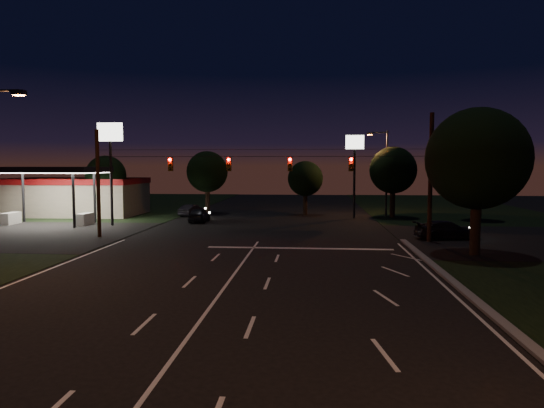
# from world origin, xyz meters

# --- Properties ---
(ground) EXTENTS (140.00, 140.00, 0.00)m
(ground) POSITION_xyz_m (0.00, 0.00, 0.00)
(ground) COLOR black
(ground) RESTS_ON ground
(cross_street_right) EXTENTS (20.00, 16.00, 0.02)m
(cross_street_right) POSITION_xyz_m (20.00, 16.00, 0.00)
(cross_street_right) COLOR black
(cross_street_right) RESTS_ON ground
(cross_street_left) EXTENTS (20.00, 16.00, 0.02)m
(cross_street_left) POSITION_xyz_m (-20.00, 16.00, 0.00)
(cross_street_left) COLOR black
(cross_street_left) RESTS_ON ground
(edge_line_right) EXTENTS (0.14, 40.00, 0.01)m
(edge_line_right) POSITION_xyz_m (9.70, -6.00, 0.01)
(edge_line_right) COLOR silver
(edge_line_right) RESTS_ON ground
(center_line) EXTENTS (0.14, 40.00, 0.01)m
(center_line) POSITION_xyz_m (0.00, -6.00, 0.01)
(center_line) COLOR silver
(center_line) RESTS_ON ground
(stop_bar) EXTENTS (12.00, 0.50, 0.01)m
(stop_bar) POSITION_xyz_m (3.00, 11.50, 0.01)
(stop_bar) COLOR silver
(stop_bar) RESTS_ON ground
(utility_pole_right) EXTENTS (0.30, 0.30, 9.00)m
(utility_pole_right) POSITION_xyz_m (12.00, 15.00, 0.00)
(utility_pole_right) COLOR black
(utility_pole_right) RESTS_ON ground
(utility_pole_left) EXTENTS (0.28, 0.28, 8.00)m
(utility_pole_left) POSITION_xyz_m (-12.00, 15.00, 0.00)
(utility_pole_left) COLOR black
(utility_pole_left) RESTS_ON ground
(signal_span) EXTENTS (24.00, 0.40, 1.56)m
(signal_span) POSITION_xyz_m (-0.00, 14.96, 5.50)
(signal_span) COLOR black
(signal_span) RESTS_ON ground
(gas_station) EXTENTS (14.20, 16.10, 5.25)m
(gas_station) POSITION_xyz_m (-21.86, 30.39, 2.38)
(gas_station) COLOR gray
(gas_station) RESTS_ON ground
(pole_sign_left_near) EXTENTS (2.20, 0.30, 9.10)m
(pole_sign_left_near) POSITION_xyz_m (-14.00, 22.00, 6.98)
(pole_sign_left_near) COLOR black
(pole_sign_left_near) RESTS_ON ground
(pole_sign_right) EXTENTS (1.80, 0.30, 8.40)m
(pole_sign_right) POSITION_xyz_m (8.00, 30.00, 6.24)
(pole_sign_right) COLOR black
(pole_sign_right) RESTS_ON ground
(street_light_right_far) EXTENTS (2.20, 0.35, 9.00)m
(street_light_right_far) POSITION_xyz_m (11.24, 32.00, 5.24)
(street_light_right_far) COLOR black
(street_light_right_far) RESTS_ON ground
(tree_right_near) EXTENTS (6.00, 6.00, 8.76)m
(tree_right_near) POSITION_xyz_m (13.53, 10.17, 5.68)
(tree_right_near) COLOR black
(tree_right_near) RESTS_ON ground
(tree_far_a) EXTENTS (4.20, 4.20, 6.42)m
(tree_far_a) POSITION_xyz_m (-17.98, 30.12, 4.26)
(tree_far_a) COLOR black
(tree_far_a) RESTS_ON ground
(tree_far_b) EXTENTS (4.60, 4.60, 6.98)m
(tree_far_b) POSITION_xyz_m (-7.98, 34.13, 4.61)
(tree_far_b) COLOR black
(tree_far_b) RESTS_ON ground
(tree_far_c) EXTENTS (3.80, 3.80, 5.86)m
(tree_far_c) POSITION_xyz_m (3.02, 33.10, 3.90)
(tree_far_c) COLOR black
(tree_far_c) RESTS_ON ground
(tree_far_d) EXTENTS (4.80, 4.80, 7.30)m
(tree_far_d) POSITION_xyz_m (12.02, 31.13, 4.83)
(tree_far_d) COLOR black
(tree_far_d) RESTS_ON ground
(tree_far_e) EXTENTS (4.00, 4.00, 6.18)m
(tree_far_e) POSITION_xyz_m (20.02, 29.11, 4.11)
(tree_far_e) COLOR black
(tree_far_e) RESTS_ON ground
(car_oncoming_a) EXTENTS (1.68, 3.98, 1.34)m
(car_oncoming_a) POSITION_xyz_m (-6.95, 25.57, 0.67)
(car_oncoming_a) COLOR black
(car_oncoming_a) RESTS_ON ground
(car_oncoming_b) EXTENTS (2.15, 3.93, 1.23)m
(car_oncoming_b) POSITION_xyz_m (-9.00, 30.77, 0.61)
(car_oncoming_b) COLOR black
(car_oncoming_b) RESTS_ON ground
(car_cross) EXTENTS (4.89, 2.60, 1.35)m
(car_cross) POSITION_xyz_m (13.56, 16.22, 0.67)
(car_cross) COLOR black
(car_cross) RESTS_ON ground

